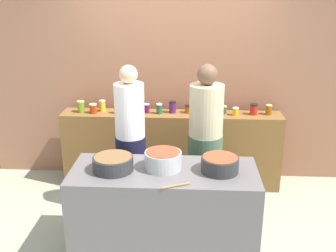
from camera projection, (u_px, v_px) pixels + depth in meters
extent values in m
plane|color=#9A9C85|center=(166.00, 232.00, 4.23)|extent=(12.00, 12.00, 0.00)
cube|color=#976348|center=(173.00, 63.00, 5.09)|extent=(4.80, 0.12, 3.00)
cube|color=brown|center=(171.00, 149.00, 5.11)|extent=(2.70, 0.36, 0.95)
cube|color=#605B5C|center=(164.00, 211.00, 3.80)|extent=(1.70, 0.70, 0.85)
cylinder|color=olive|center=(81.00, 107.00, 4.98)|extent=(0.09, 0.09, 0.13)
cylinder|color=#D6C666|center=(81.00, 101.00, 4.95)|extent=(0.09, 0.09, 0.01)
cylinder|color=#AD2E12|center=(93.00, 109.00, 4.94)|extent=(0.09, 0.09, 0.10)
cylinder|color=#D6C666|center=(93.00, 104.00, 4.92)|extent=(0.09, 0.09, 0.01)
cylinder|color=gold|center=(102.00, 106.00, 5.01)|extent=(0.07, 0.07, 0.13)
cylinder|color=silver|center=(102.00, 101.00, 4.99)|extent=(0.08, 0.08, 0.01)
cylinder|color=orange|center=(117.00, 109.00, 4.94)|extent=(0.07, 0.07, 0.10)
cylinder|color=#D6C666|center=(117.00, 105.00, 4.92)|extent=(0.07, 0.07, 0.02)
cylinder|color=#4B234A|center=(133.00, 109.00, 4.94)|extent=(0.08, 0.08, 0.10)
cylinder|color=silver|center=(133.00, 105.00, 4.92)|extent=(0.08, 0.08, 0.01)
cylinder|color=#5B1547|center=(147.00, 109.00, 4.96)|extent=(0.07, 0.07, 0.10)
cylinder|color=silver|center=(147.00, 104.00, 4.94)|extent=(0.07, 0.07, 0.01)
cylinder|color=#275E3A|center=(159.00, 109.00, 4.92)|extent=(0.07, 0.07, 0.11)
cylinder|color=silver|center=(159.00, 104.00, 4.90)|extent=(0.07, 0.07, 0.01)
cylinder|color=#4A2058|center=(173.00, 108.00, 4.95)|extent=(0.08, 0.08, 0.13)
cylinder|color=black|center=(173.00, 102.00, 4.93)|extent=(0.09, 0.09, 0.01)
cylinder|color=#91450D|center=(188.00, 109.00, 4.96)|extent=(0.08, 0.08, 0.09)
cylinder|color=black|center=(188.00, 105.00, 4.94)|extent=(0.09, 0.09, 0.01)
cylinder|color=#924311|center=(205.00, 111.00, 4.90)|extent=(0.08, 0.08, 0.09)
cylinder|color=#D6C666|center=(206.00, 107.00, 4.88)|extent=(0.08, 0.08, 0.01)
cylinder|color=#365328|center=(224.00, 110.00, 4.93)|extent=(0.07, 0.07, 0.09)
cylinder|color=#D6C666|center=(224.00, 106.00, 4.91)|extent=(0.08, 0.08, 0.01)
cylinder|color=#EDA715|center=(236.00, 112.00, 4.86)|extent=(0.07, 0.07, 0.09)
cylinder|color=silver|center=(236.00, 108.00, 4.85)|extent=(0.08, 0.08, 0.01)
cylinder|color=#B32017|center=(254.00, 110.00, 4.89)|extent=(0.09, 0.09, 0.12)
cylinder|color=black|center=(254.00, 105.00, 4.87)|extent=(0.09, 0.09, 0.02)
cylinder|color=#8D4D0A|center=(269.00, 110.00, 4.89)|extent=(0.07, 0.07, 0.11)
cylinder|color=#D6C666|center=(269.00, 105.00, 4.87)|extent=(0.08, 0.08, 0.01)
cylinder|color=#2D2D2D|center=(113.00, 164.00, 3.64)|extent=(0.37, 0.37, 0.13)
cylinder|color=brown|center=(113.00, 157.00, 3.62)|extent=(0.34, 0.34, 0.00)
cylinder|color=#B7B7BC|center=(163.00, 160.00, 3.67)|extent=(0.33, 0.33, 0.16)
cylinder|color=#993E26|center=(163.00, 152.00, 3.64)|extent=(0.31, 0.31, 0.00)
cylinder|color=#2D2D2D|center=(220.00, 165.00, 3.62)|extent=(0.34, 0.34, 0.14)
cylinder|color=#9B4327|center=(220.00, 157.00, 3.59)|extent=(0.31, 0.31, 0.00)
cylinder|color=#9E703D|center=(176.00, 186.00, 3.36)|extent=(0.23, 0.11, 0.02)
cylinder|color=black|center=(132.00, 176.00, 4.42)|extent=(0.32, 0.32, 0.93)
cylinder|color=white|center=(129.00, 111.00, 4.17)|extent=(0.31, 0.31, 0.57)
sphere|color=#D8A884|center=(128.00, 74.00, 4.05)|extent=(0.19, 0.19, 0.19)
cylinder|color=#435E44|center=(204.00, 173.00, 4.53)|extent=(0.38, 0.38, 0.90)
cylinder|color=#CBBB8F|center=(206.00, 110.00, 4.29)|extent=(0.36, 0.36, 0.55)
sphere|color=brown|center=(207.00, 75.00, 4.16)|extent=(0.22, 0.22, 0.22)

